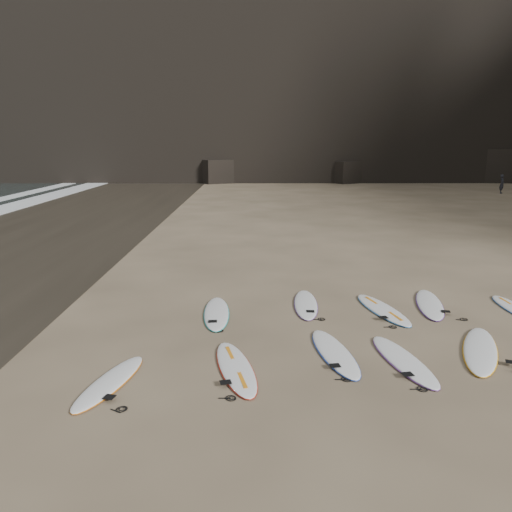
{
  "coord_description": "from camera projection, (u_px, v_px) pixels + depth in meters",
  "views": [
    {
      "loc": [
        -1.97,
        -9.78,
        4.45
      ],
      "look_at": [
        -1.87,
        2.96,
        1.5
      ],
      "focal_mm": 35.0,
      "sensor_mm": 36.0,
      "label": 1
    }
  ],
  "objects": [
    {
      "name": "surfboard_5",
      "position": [
        217.0,
        313.0,
        13.08
      ],
      "size": [
        0.79,
        2.68,
        0.1
      ],
      "primitive_type": "ellipsoid",
      "rotation": [
        0.0,
        0.0,
        0.06
      ],
      "color": "white",
      "rests_on": "ground"
    },
    {
      "name": "surfboard_8",
      "position": [
        430.0,
        304.0,
        13.79
      ],
      "size": [
        1.22,
        2.81,
        0.1
      ],
      "primitive_type": "ellipsoid",
      "rotation": [
        0.0,
        0.0,
        -0.21
      ],
      "color": "white",
      "rests_on": "ground"
    },
    {
      "name": "surfboard_3",
      "position": [
        403.0,
        360.0,
        10.26
      ],
      "size": [
        1.1,
        2.67,
        0.09
      ],
      "primitive_type": "ellipsoid",
      "rotation": [
        0.0,
        0.0,
        0.19
      ],
      "color": "white",
      "rests_on": "ground"
    },
    {
      "name": "surfboard_0",
      "position": [
        110.0,
        382.0,
        9.34
      ],
      "size": [
        1.16,
        2.4,
        0.08
      ],
      "primitive_type": "ellipsoid",
      "rotation": [
        0.0,
        0.0,
        -0.27
      ],
      "color": "white",
      "rests_on": "ground"
    },
    {
      "name": "surfboard_6",
      "position": [
        306.0,
        304.0,
        13.79
      ],
      "size": [
        0.77,
        2.61,
        0.09
      ],
      "primitive_type": "ellipsoid",
      "rotation": [
        0.0,
        0.0,
        -0.06
      ],
      "color": "white",
      "rests_on": "ground"
    },
    {
      "name": "surfboard_2",
      "position": [
        335.0,
        352.0,
        10.64
      ],
      "size": [
        1.03,
        2.67,
        0.09
      ],
      "primitive_type": "ellipsoid",
      "rotation": [
        0.0,
        0.0,
        0.16
      ],
      "color": "white",
      "rests_on": "ground"
    },
    {
      "name": "ground",
      "position": [
        345.0,
        356.0,
        10.55
      ],
      "size": [
        240.0,
        240.0,
        0.0
      ],
      "primitive_type": "plane",
      "color": "#897559",
      "rests_on": "ground"
    },
    {
      "name": "surfboard_4",
      "position": [
        480.0,
        349.0,
        10.77
      ],
      "size": [
        1.73,
        2.83,
        0.1
      ],
      "primitive_type": "ellipsoid",
      "rotation": [
        0.0,
        0.0,
        -0.41
      ],
      "color": "white",
      "rests_on": "ground"
    },
    {
      "name": "surfboard_1",
      "position": [
        236.0,
        367.0,
        9.93
      ],
      "size": [
        1.19,
        2.66,
        0.09
      ],
      "primitive_type": "ellipsoid",
      "rotation": [
        0.0,
        0.0,
        0.23
      ],
      "color": "white",
      "rests_on": "ground"
    },
    {
      "name": "person_a",
      "position": [
        502.0,
        184.0,
        43.03
      ],
      "size": [
        0.6,
        0.7,
        1.62
      ],
      "primitive_type": "imported",
      "rotation": [
        0.0,
        0.0,
        1.13
      ],
      "color": "black",
      "rests_on": "ground"
    },
    {
      "name": "surfboard_7",
      "position": [
        383.0,
        309.0,
        13.35
      ],
      "size": [
        1.27,
        2.78,
        0.1
      ],
      "primitive_type": "ellipsoid",
      "rotation": [
        0.0,
        0.0,
        0.24
      ],
      "color": "white",
      "rests_on": "ground"
    }
  ]
}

